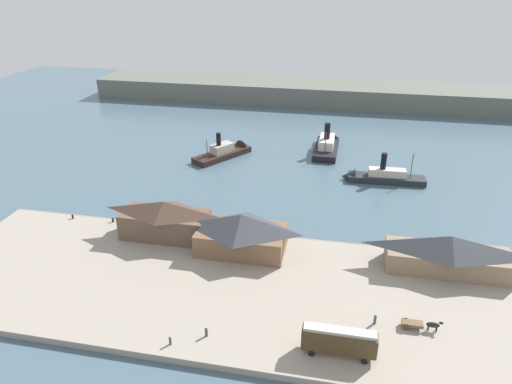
# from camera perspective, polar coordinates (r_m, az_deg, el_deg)

# --- Properties ---
(ground_plane) EXTENTS (320.00, 320.00, 0.00)m
(ground_plane) POSITION_cam_1_polar(r_m,az_deg,el_deg) (102.17, 0.13, -4.56)
(ground_plane) COLOR #476070
(quay_promenade) EXTENTS (110.00, 36.00, 1.20)m
(quay_promenade) POSITION_cam_1_polar(r_m,az_deg,el_deg) (83.94, -2.89, -11.58)
(quay_promenade) COLOR #9E9384
(quay_promenade) RESTS_ON ground
(seawall_edge) EXTENTS (110.00, 0.80, 1.00)m
(seawall_edge) POSITION_cam_1_polar(r_m,az_deg,el_deg) (98.88, -0.28, -5.33)
(seawall_edge) COLOR gray
(seawall_edge) RESTS_ON ground
(ferry_shed_west_terminal) EXTENTS (17.87, 7.84, 7.84)m
(ferry_shed_west_terminal) POSITION_cam_1_polar(r_m,az_deg,el_deg) (97.40, -10.99, -3.19)
(ferry_shed_west_terminal) COLOR brown
(ferry_shed_west_terminal) RESTS_ON quay_promenade
(ferry_shed_east_terminal) EXTENTS (17.20, 10.14, 7.78)m
(ferry_shed_east_terminal) POSITION_cam_1_polar(r_m,az_deg,el_deg) (91.01, -1.77, -4.88)
(ferry_shed_east_terminal) COLOR brown
(ferry_shed_east_terminal) RESTS_ON quay_promenade
(ferry_shed_central_terminal) EXTENTS (22.28, 7.59, 7.09)m
(ferry_shed_central_terminal) POSITION_cam_1_polar(r_m,az_deg,el_deg) (92.14, 22.34, -6.86)
(ferry_shed_central_terminal) COLOR #847056
(ferry_shed_central_terminal) RESTS_ON quay_promenade
(street_tram) EXTENTS (10.53, 2.45, 4.52)m
(street_tram) POSITION_cam_1_polar(r_m,az_deg,el_deg) (70.40, 10.03, -17.25)
(street_tram) COLOR #4C381E
(street_tram) RESTS_ON quay_promenade
(horse_cart) EXTENTS (6.03, 1.54, 1.87)m
(horse_cart) POSITION_cam_1_polar(r_m,az_deg,el_deg) (78.52, 19.18, -14.87)
(horse_cart) COLOR brown
(horse_cart) RESTS_ON quay_promenade
(pedestrian_near_cart) EXTENTS (0.38, 0.38, 1.55)m
(pedestrian_near_cart) POSITION_cam_1_polar(r_m,az_deg,el_deg) (73.25, -10.35, -17.28)
(pedestrian_near_cart) COLOR #3D4C42
(pedestrian_near_cart) RESTS_ON quay_promenade
(pedestrian_by_tram) EXTENTS (0.44, 0.44, 1.77)m
(pedestrian_by_tram) POSITION_cam_1_polar(r_m,az_deg,el_deg) (77.65, 14.21, -14.73)
(pedestrian_by_tram) COLOR #3D4C42
(pedestrian_by_tram) RESTS_ON quay_promenade
(pedestrian_walking_west) EXTENTS (0.42, 0.42, 1.70)m
(pedestrian_walking_west) POSITION_cam_1_polar(r_m,az_deg,el_deg) (73.77, -6.04, -16.50)
(pedestrian_walking_west) COLOR #33384C
(pedestrian_walking_west) RESTS_ON quay_promenade
(mooring_post_east) EXTENTS (0.44, 0.44, 0.90)m
(mooring_post_east) POSITION_cam_1_polar(r_m,az_deg,el_deg) (107.06, -16.94, -3.27)
(mooring_post_east) COLOR black
(mooring_post_east) RESTS_ON quay_promenade
(mooring_post_center_east) EXTENTS (0.44, 0.44, 0.90)m
(mooring_post_center_east) POSITION_cam_1_polar(r_m,az_deg,el_deg) (111.41, -21.32, -2.79)
(mooring_post_center_east) COLOR black
(mooring_post_center_east) RESTS_ON quay_promenade
(ferry_moored_west) EXTENTS (21.81, 5.42, 9.59)m
(ferry_moored_west) POSITION_cam_1_polar(r_m,az_deg,el_deg) (128.45, 14.53, 1.82)
(ferry_moored_west) COLOR #23282D
(ferry_moored_west) RESTS_ON ground
(ferry_moored_east) EXTENTS (15.89, 20.14, 9.60)m
(ferry_moored_east) POSITION_cam_1_polar(r_m,az_deg,el_deg) (142.43, -3.37, 4.96)
(ferry_moored_east) COLOR black
(ferry_moored_east) RESTS_ON ground
(ferry_mid_harbor) EXTENTS (7.08, 20.50, 11.52)m
(ferry_mid_harbor) POSITION_cam_1_polar(r_m,az_deg,el_deg) (148.47, 8.58, 5.73)
(ferry_mid_harbor) COLOR black
(ferry_mid_harbor) RESTS_ON ground
(far_headland) EXTENTS (180.00, 24.00, 8.00)m
(far_headland) POSITION_cam_1_polar(r_m,az_deg,el_deg) (203.04, 6.40, 11.90)
(far_headland) COLOR #60665B
(far_headland) RESTS_ON ground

